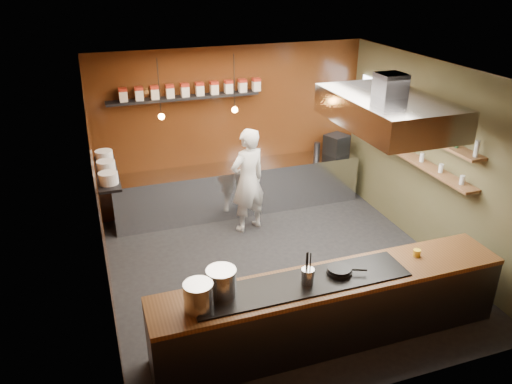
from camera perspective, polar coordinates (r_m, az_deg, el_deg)
name	(u,v)px	position (r m, az deg, el deg)	size (l,w,h in m)	color
floor	(282,271)	(7.75, 2.95, -8.95)	(5.00, 5.00, 0.00)	black
back_wall	(233,129)	(9.24, -2.62, 7.15)	(5.00, 5.00, 0.00)	#3F190B
left_wall	(100,207)	(6.58, -17.42, -1.65)	(5.00, 5.00, 0.00)	#3F190B
right_wall	(433,160)	(8.24, 19.58, 3.45)	(5.00, 5.00, 0.00)	brown
ceiling	(287,74)	(6.57, 3.53, 13.31)	(5.00, 5.00, 0.00)	silver
window_pane	(375,108)	(9.41, 13.44, 9.36)	(1.00, 1.00, 0.00)	white
prep_counter	(239,188)	(9.33, -1.92, 0.41)	(4.60, 0.65, 0.90)	silver
pass_counter	(331,309)	(6.31, 8.52, -13.04)	(4.40, 0.72, 0.94)	#38383D
tin_shelf	(184,98)	(8.72, -8.22, 10.62)	(2.60, 0.26, 0.04)	black
plate_shelf	(107,173)	(7.48, -16.67, 2.12)	(0.30, 1.40, 0.04)	black
bottle_shelf_upper	(416,130)	(8.24, 17.86, 6.80)	(0.26, 2.80, 0.04)	brown
bottle_shelf_lower	(412,158)	(8.39, 17.44, 3.75)	(0.26, 2.80, 0.04)	brown
extractor_hood	(388,111)	(6.95, 14.81, 8.97)	(1.20, 2.00, 0.72)	#38383D
pendant_left	(161,113)	(8.02, -10.78, 8.82)	(0.10, 0.10, 0.95)	black
pendant_right	(235,107)	(8.27, -2.45, 9.71)	(0.10, 0.10, 0.95)	black
storage_tins	(192,89)	(8.71, -7.29, 11.56)	(2.43, 0.13, 0.22)	beige
plate_stacks	(106,166)	(7.44, -16.76, 2.83)	(0.26, 1.16, 0.16)	white
bottles	(418,121)	(8.20, 17.99, 7.72)	(0.06, 2.66, 0.24)	silver
wine_glasses	(413,153)	(8.36, 17.52, 4.29)	(0.07, 2.37, 0.13)	silver
stockpot_large	(199,296)	(5.42, -6.58, -11.73)	(0.32, 0.32, 0.31)	#B4B6BB
stockpot_small	(221,282)	(5.60, -3.97, -10.22)	(0.34, 0.34, 0.32)	silver
utensil_crock	(308,276)	(5.82, 5.92, -9.57)	(0.15, 0.15, 0.19)	silver
frying_pan	(340,271)	(6.07, 9.54, -8.84)	(0.46, 0.31, 0.08)	black
butter_jar	(417,253)	(6.67, 17.90, -6.63)	(0.10, 0.10, 0.09)	yellow
espresso_machine	(336,145)	(9.79, 9.18, 5.37)	(0.38, 0.37, 0.38)	black
chef	(248,181)	(8.47, -0.93, 1.31)	(0.67, 0.44, 1.85)	silver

